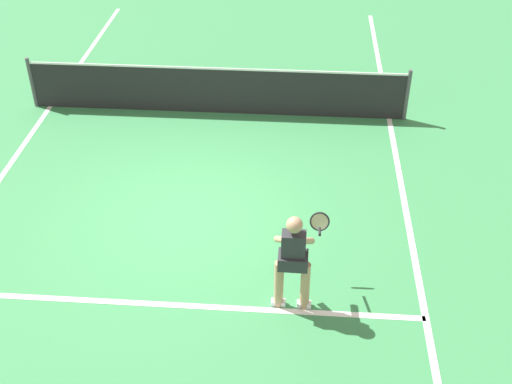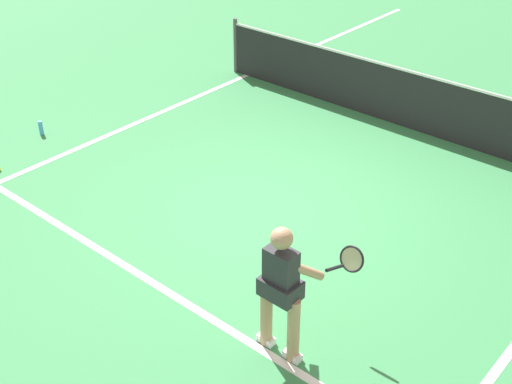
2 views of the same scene
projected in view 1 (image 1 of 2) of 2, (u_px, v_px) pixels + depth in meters
ground_plane at (191, 215)px, 10.97m from camera, size 27.34×27.34×0.00m
service_line_marking at (168, 305)px, 9.28m from camera, size 7.18×0.10×0.01m
sideline_right_marking at (409, 225)px, 10.75m from camera, size 0.10×19.03×0.01m
court_net at (216, 90)px, 13.59m from camera, size 7.86×0.08×1.10m
tennis_player at (294, 258)px, 8.80m from camera, size 0.78×0.92×1.55m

